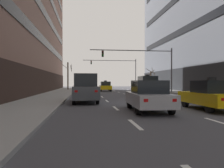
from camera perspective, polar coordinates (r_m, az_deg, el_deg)
ground_plane at (r=16.84m, az=10.97°, el=-4.84°), size 120.00×120.00×0.00m
sidewalk_left at (r=16.35m, az=-19.46°, el=-4.77°), size 3.85×80.00×0.14m
lane_stripe_l1_s2 at (r=8.29m, az=6.02°, el=-10.42°), size 0.16×2.00×0.01m
lane_stripe_l1_s3 at (r=13.15m, az=0.96°, el=-6.33°), size 0.16×2.00×0.01m
lane_stripe_l1_s4 at (r=18.09m, az=-1.33°, el=-4.44°), size 0.16×2.00×0.01m
lane_stripe_l1_s5 at (r=23.05m, az=-2.63°, el=-3.36°), size 0.16×2.00×0.01m
lane_stripe_l1_s6 at (r=28.03m, az=-3.46°, el=-2.66°), size 0.16×2.00×0.01m
lane_stripe_l1_s7 at (r=33.01m, az=-4.05°, el=-2.18°), size 0.16×2.00×0.01m
lane_stripe_l1_s8 at (r=38.00m, az=-4.48°, el=-1.82°), size 0.16×2.00×0.01m
lane_stripe_l1_s9 at (r=42.99m, az=-4.81°, el=-1.54°), size 0.16×2.00×0.01m
lane_stripe_l1_s10 at (r=47.98m, az=-5.07°, el=-1.32°), size 0.16×2.00×0.01m
lane_stripe_l2_s2 at (r=9.64m, az=26.25°, el=-8.92°), size 0.16×2.00×0.01m
lane_stripe_l2_s3 at (r=14.04m, az=14.83°, el=-5.91°), size 0.16×2.00×0.01m
lane_stripe_l2_s4 at (r=18.74m, az=9.04°, el=-4.27°), size 0.16×2.00×0.01m
lane_stripe_l2_s5 at (r=23.57m, az=5.61°, el=-3.28°), size 0.16×2.00×0.01m
lane_stripe_l2_s6 at (r=28.45m, az=3.36°, el=-2.62°), size 0.16×2.00×0.01m
lane_stripe_l2_s7 at (r=33.37m, az=1.77°, el=-2.15°), size 0.16×2.00×0.01m
lane_stripe_l2_s8 at (r=38.31m, az=0.58°, el=-1.80°), size 0.16×2.00×0.01m
lane_stripe_l2_s9 at (r=43.27m, az=-0.33°, el=-1.52°), size 0.16×2.00×0.01m
lane_stripe_l2_s10 at (r=48.23m, az=-1.05°, el=-1.31°), size 0.16×2.00×0.01m
lane_stripe_l3_s3 at (r=15.62m, az=26.46°, el=-5.29°), size 0.16×2.00×0.01m
lane_stripe_l3_s4 at (r=19.96m, az=18.43°, el=-4.00°), size 0.16×2.00×0.01m
lane_stripe_l3_s5 at (r=24.55m, az=13.35°, el=-3.14°), size 0.16×2.00×0.01m
lane_stripe_l3_s6 at (r=29.27m, az=9.89°, el=-2.53°), size 0.16×2.00×0.01m
lane_stripe_l3_s7 at (r=34.07m, az=7.40°, el=-2.09°), size 0.16×2.00×0.01m
lane_stripe_l3_s8 at (r=38.92m, az=5.53°, el=-1.76°), size 0.16×2.00×0.01m
lane_stripe_l3_s9 at (r=43.81m, az=4.07°, el=-1.50°), size 0.16×2.00×0.01m
lane_stripe_l3_s10 at (r=48.72m, az=2.91°, el=-1.29°), size 0.16×2.00×0.01m
taxi_driving_0 at (r=36.81m, az=-1.76°, el=-0.64°), size 1.86×4.37×1.81m
taxi_driving_1 at (r=13.53m, az=24.25°, el=-2.72°), size 1.89×4.44×1.84m
taxi_driving_2 at (r=31.03m, az=-6.76°, el=-0.93°), size 1.94×4.27×1.74m
car_driving_3 at (r=16.75m, az=-7.06°, el=-1.13°), size 2.02×4.57×2.19m
car_driving_4 at (r=11.92m, az=9.47°, el=-3.13°), size 2.05×4.50×1.66m
taxi_driving_5 at (r=38.21m, az=-7.19°, el=-0.14°), size 2.14×4.71×2.43m
taxi_driving_6 at (r=24.56m, az=9.23°, el=-0.56°), size 2.10×4.65×2.40m
traffic_signal_0 at (r=31.20m, az=8.83°, el=6.20°), size 11.72×0.35×6.27m
traffic_signal_1 at (r=52.47m, az=1.95°, el=4.49°), size 12.75×0.34×6.97m
street_tree_0 at (r=42.17m, az=-11.45°, el=2.29°), size 2.09×2.05×5.16m
street_tree_1 at (r=45.31m, az=10.13°, el=1.30°), size 2.27×2.29×4.34m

